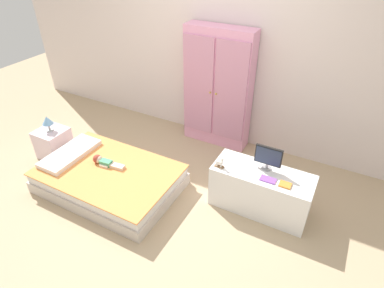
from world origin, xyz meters
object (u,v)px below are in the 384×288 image
(nightstand, at_px, (54,143))
(book_purple, at_px, (268,180))
(bed, at_px, (110,179))
(table_lamp, at_px, (47,121))
(tv_stand, at_px, (260,190))
(tv_monitor, at_px, (268,157))
(doll, at_px, (103,161))
(book_orange, at_px, (285,185))
(wardrobe, at_px, (218,89))
(rocking_horse_toy, at_px, (220,163))

(nightstand, xyz_separation_m, book_purple, (2.68, 0.24, 0.29))
(bed, relative_size, nightstand, 4.00)
(table_lamp, distance_m, tv_stand, 2.64)
(nightstand, relative_size, tv_monitor, 1.42)
(doll, distance_m, book_orange, 1.97)
(nightstand, bearing_deg, tv_stand, 7.29)
(bed, distance_m, doll, 0.21)
(doll, distance_m, wardrobe, 1.66)
(bed, distance_m, wardrobe, 1.71)
(nightstand, bearing_deg, book_purple, 5.19)
(book_purple, distance_m, book_orange, 0.16)
(rocking_horse_toy, bearing_deg, doll, -166.34)
(bed, height_order, table_lamp, table_lamp)
(nightstand, bearing_deg, table_lamp, 0.00)
(book_purple, bearing_deg, table_lamp, -174.81)
(doll, height_order, book_orange, book_orange)
(wardrobe, height_order, tv_stand, wardrobe)
(bed, relative_size, book_orange, 13.71)
(doll, bearing_deg, rocking_horse_toy, 13.66)
(bed, height_order, doll, doll)
(doll, bearing_deg, bed, -26.34)
(wardrobe, bearing_deg, book_purple, -46.16)
(wardrobe, bearing_deg, doll, -118.05)
(doll, relative_size, tv_stand, 0.40)
(table_lamp, distance_m, book_purple, 2.69)
(table_lamp, relative_size, wardrobe, 0.13)
(nightstand, bearing_deg, book_orange, 4.89)
(book_purple, height_order, book_orange, book_orange)
(rocking_horse_toy, distance_m, book_orange, 0.65)
(doll, distance_m, tv_stand, 1.75)
(bed, bearing_deg, table_lamp, 171.41)
(doll, xyz_separation_m, tv_stand, (1.69, 0.43, -0.06))
(nightstand, height_order, rocking_horse_toy, rocking_horse_toy)
(bed, distance_m, tv_monitor, 1.75)
(tv_monitor, height_order, book_purple, tv_monitor)
(bed, relative_size, wardrobe, 0.98)
(bed, distance_m, rocking_horse_toy, 1.29)
(doll, height_order, tv_monitor, tv_monitor)
(tv_stand, bearing_deg, bed, -162.80)
(book_purple, bearing_deg, tv_monitor, 112.68)
(tv_stand, bearing_deg, table_lamp, -172.71)
(rocking_horse_toy, relative_size, book_orange, 1.06)
(table_lamp, distance_m, book_orange, 2.85)
(doll, relative_size, book_purple, 2.61)
(table_lamp, distance_m, wardrobe, 2.13)
(bed, bearing_deg, tv_stand, 17.20)
(nightstand, distance_m, book_orange, 2.87)
(doll, bearing_deg, nightstand, 173.76)
(wardrobe, distance_m, rocking_horse_toy, 1.24)
(doll, xyz_separation_m, nightstand, (-0.92, 0.10, -0.11))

